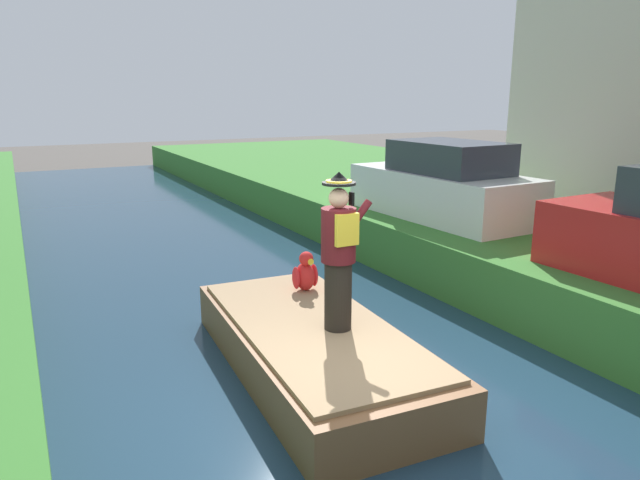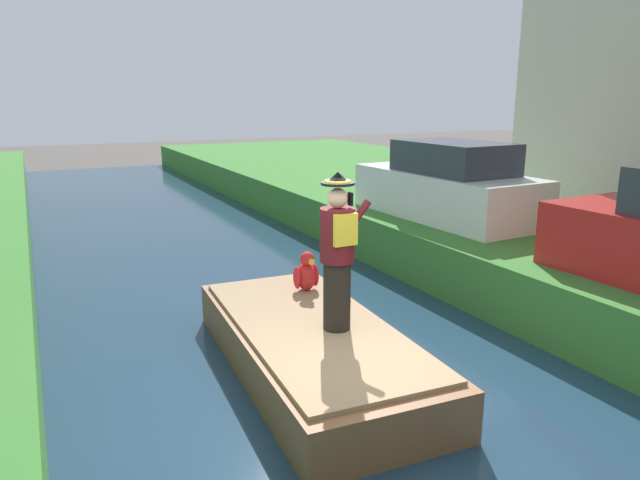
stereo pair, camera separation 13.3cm
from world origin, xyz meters
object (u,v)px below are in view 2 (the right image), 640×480
at_px(boat, 312,347).
at_px(person_pirate, 338,253).
at_px(parrot_plush, 306,273).
at_px(parked_car_white, 447,186).

height_order(boat, person_pirate, person_pirate).
bearing_deg(parrot_plush, person_pirate, -100.70).
distance_m(boat, person_pirate, 1.28).
distance_m(person_pirate, parrot_plush, 1.59).
bearing_deg(parrot_plush, boat, -112.13).
distance_m(person_pirate, parked_car_white, 5.49).
bearing_deg(boat, parked_car_white, 34.97).
xyz_separation_m(boat, parrot_plush, (0.47, 1.15, 0.55)).
xyz_separation_m(person_pirate, parked_car_white, (4.30, 3.41, 0.01)).
height_order(boat, parrot_plush, parrot_plush).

